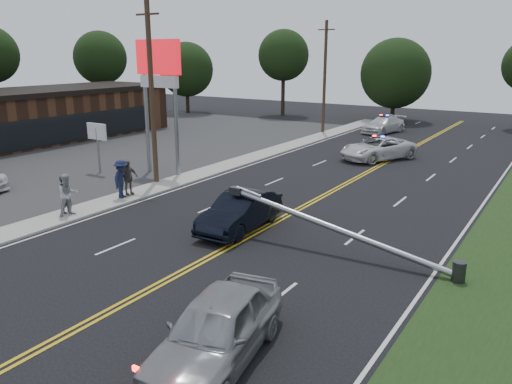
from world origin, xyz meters
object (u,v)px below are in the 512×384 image
Objects in this scene: bystander_a at (65,194)px; bystander_b at (68,195)px; pylon_sign at (159,75)px; crashed_sedan at (240,211)px; utility_pole_mid at (152,94)px; waiting_sedan at (216,329)px; bystander_d at (128,178)px; bystander_c at (122,179)px; small_sign at (97,136)px; fallen_streetlight at (348,233)px; emergency_b at (383,125)px; utility_pole_far at (325,77)px; emergency_a at (378,148)px.

bystander_a is 0.90× the size of bystander_b.
crashed_sedan is (9.71, -5.70, -5.21)m from pylon_sign.
utility_pole_mid reaches higher than crashed_sedan.
bystander_a is (1.89, -8.50, -5.01)m from pylon_sign.
bystander_d is at bearing 133.36° from waiting_sedan.
bystander_a is 3.67m from bystander_d.
waiting_sedan is 15.39m from bystander_d.
bystander_b is at bearing 162.34° from bystander_c.
crashed_sedan is at bearing -112.73° from bystander_c.
pylon_sign is 10.24m from bystander_b.
waiting_sedan is at bearing -33.06° from small_sign.
bystander_b reaches higher than bystander_a.
bystander_b is (-12.35, -2.68, 0.17)m from fallen_streetlight.
emergency_b is 2.62× the size of bystander_c.
pylon_sign is 2.55m from utility_pole_mid.
bystander_d is (-0.13, 0.54, -0.06)m from bystander_c.
emergency_b is (9.44, 25.32, -1.59)m from small_sign.
crashed_sedan is at bearing -15.64° from small_sign.
small_sign is at bearing 135.82° from waiting_sedan.
waiting_sedan is 0.97× the size of emergency_b.
utility_pole_mid is at bearing 31.00° from bystander_d.
utility_pole_far is 27.38m from crashed_sedan.
bystander_d is at bearing 174.70° from fallen_streetlight.
bystander_b is (5.84, -6.68, -1.25)m from small_sign.
waiting_sedan is 13.26m from bystander_b.
utility_pole_far is at bearing 77.69° from small_sign.
small_sign is at bearing 167.60° from fallen_streetlight.
bystander_b reaches higher than waiting_sedan.
pylon_sign is at bearing 125.52° from waiting_sedan.
bystander_b is at bearing -167.77° from fallen_streetlight.
fallen_streetlight is 12.64m from bystander_b.
bystander_c is at bearing -67.84° from pylon_sign.
emergency_a is 21.31m from bystander_a.
bystander_a is at bearing 146.32° from waiting_sedan.
bystander_c is (-12.50, 0.63, 0.18)m from fallen_streetlight.
small_sign is 1.79× the size of bystander_a.
emergency_b is 28.41m from bystander_d.
emergency_a is at bearing 90.01° from waiting_sedan.
fallen_streetlight reaches higher than waiting_sedan.
waiting_sedan is at bearing -90.80° from fallen_streetlight.
bystander_b is 3.31m from bystander_c.
bystander_a reaches higher than emergency_a.
waiting_sedan is 25.60m from emergency_a.
utility_pole_far reaches higher than emergency_a.
utility_pole_mid is at bearing 163.36° from fallen_streetlight.
bystander_d reaches higher than emergency_a.
pylon_sign reaches higher than bystander_a.
crashed_sedan is 0.95× the size of waiting_sedan.
emergency_b is (-3.77, 29.01, -0.04)m from crashed_sedan.
utility_pole_mid reaches higher than emergency_b.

